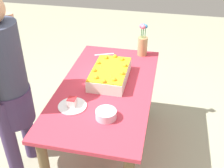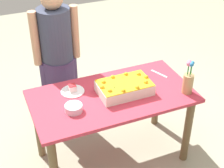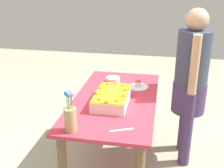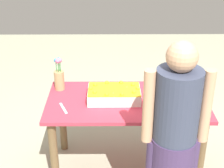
# 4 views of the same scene
# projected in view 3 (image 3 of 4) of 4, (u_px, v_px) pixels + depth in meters

# --- Properties ---
(ground_plane) EXTENTS (8.00, 8.00, 0.00)m
(ground_plane) POSITION_uv_depth(u_px,v_px,m) (115.00, 165.00, 2.77)
(ground_plane) COLOR #A1A287
(dining_table) EXTENTS (1.38, 0.72, 0.72)m
(dining_table) POSITION_uv_depth(u_px,v_px,m) (115.00, 111.00, 2.55)
(dining_table) COLOR #C33346
(dining_table) RESTS_ON ground_plane
(sheet_cake) EXTENTS (0.45, 0.28, 0.12)m
(sheet_cake) POSITION_uv_depth(u_px,v_px,m) (112.00, 98.00, 2.38)
(sheet_cake) COLOR white
(sheet_cake) RESTS_ON dining_table
(serving_plate_with_slice) EXTENTS (0.20, 0.20, 0.07)m
(serving_plate_with_slice) POSITION_uv_depth(u_px,v_px,m) (138.00, 85.00, 2.73)
(serving_plate_with_slice) COLOR white
(serving_plate_with_slice) RESTS_ON dining_table
(cake_knife) EXTENTS (0.09, 0.18, 0.00)m
(cake_knife) POSITION_uv_depth(u_px,v_px,m) (122.00, 130.00, 1.99)
(cake_knife) COLOR silver
(cake_knife) RESTS_ON dining_table
(flower_vase) EXTENTS (0.09, 0.09, 0.31)m
(flower_vase) POSITION_uv_depth(u_px,v_px,m) (70.00, 116.00, 1.94)
(flower_vase) COLOR tan
(flower_vase) RESTS_ON dining_table
(fruit_bowl) EXTENTS (0.14, 0.14, 0.06)m
(fruit_bowl) POSITION_uv_depth(u_px,v_px,m) (113.00, 80.00, 2.84)
(fruit_bowl) COLOR silver
(fruit_bowl) RESTS_ON dining_table
(person_standing) EXTENTS (0.45, 0.31, 1.49)m
(person_standing) POSITION_uv_depth(u_px,v_px,m) (191.00, 78.00, 2.60)
(person_standing) COLOR #443159
(person_standing) RESTS_ON ground_plane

